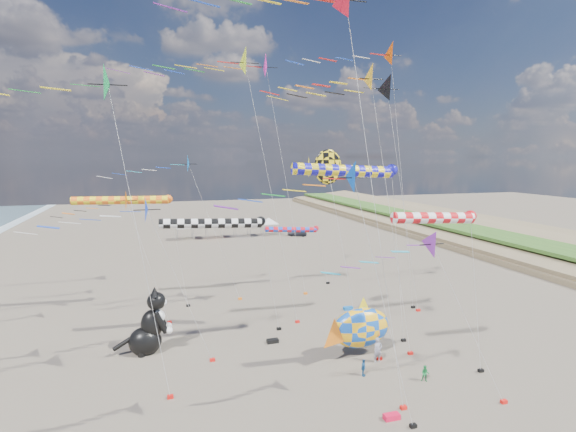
% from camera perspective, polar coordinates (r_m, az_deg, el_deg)
% --- Properties ---
extents(delta_kite_0, '(7.59, 1.81, 11.75)m').
position_cam_1_polar(delta_kite_0, '(38.92, -19.71, 1.46)').
color(delta_kite_0, '#DC5A02').
rests_on(delta_kite_0, ground).
extents(delta_kite_2, '(11.34, 2.22, 19.35)m').
position_cam_1_polar(delta_kite_2, '(26.55, -25.06, 14.63)').
color(delta_kite_2, '#169B48').
rests_on(delta_kite_2, ground).
extents(delta_kite_3, '(9.80, 1.68, 10.52)m').
position_cam_1_polar(delta_kite_3, '(25.02, 18.70, -4.50)').
color(delta_kite_3, purple).
rests_on(delta_kite_3, ground).
extents(delta_kite_4, '(12.15, 1.85, 14.64)m').
position_cam_1_polar(delta_kite_4, '(43.40, -14.05, 5.98)').
color(delta_kite_4, blue).
rests_on(delta_kite_4, ground).
extents(delta_kite_5, '(9.96, 1.88, 12.00)m').
position_cam_1_polar(delta_kite_5, '(30.52, -17.59, 0.34)').
color(delta_kite_5, blue).
rests_on(delta_kite_5, ground).
extents(delta_kite_6, '(15.25, 2.69, 24.55)m').
position_cam_1_polar(delta_kite_6, '(44.99, -4.42, 18.54)').
color(delta_kite_6, '#FF21AE').
rests_on(delta_kite_6, ground).
extents(delta_kite_7, '(13.82, 2.57, 21.40)m').
position_cam_1_polar(delta_kite_7, '(40.08, 11.24, 15.29)').
color(delta_kite_7, black).
rests_on(delta_kite_7, ground).
extents(delta_kite_8, '(10.07, 1.67, 14.29)m').
position_cam_1_polar(delta_kite_8, '(20.79, 4.65, 4.00)').
color(delta_kite_8, blue).
rests_on(delta_kite_8, ground).
extents(delta_kite_9, '(10.14, 1.94, 20.22)m').
position_cam_1_polar(delta_kite_9, '(30.58, 9.34, 16.03)').
color(delta_kite_9, yellow).
rests_on(delta_kite_9, ground).
extents(delta_kite_10, '(12.29, 2.27, 24.04)m').
position_cam_1_polar(delta_kite_10, '(41.47, 11.08, 18.89)').
color(delta_kite_10, '#E04B04').
rests_on(delta_kite_10, ground).
extents(delta_kite_11, '(14.42, 2.54, 23.05)m').
position_cam_1_polar(delta_kite_11, '(36.80, -7.61, 18.71)').
color(delta_kite_11, '#E4FF24').
rests_on(delta_kite_11, ground).
extents(windsock_0, '(7.11, 0.74, 10.98)m').
position_cam_1_polar(windsock_0, '(29.09, 18.58, -0.33)').
color(windsock_0, red).
rests_on(windsock_0, ground).
extents(windsock_1, '(9.49, 0.80, 9.62)m').
position_cam_1_polar(windsock_1, '(35.18, -9.05, -0.96)').
color(windsock_1, black).
rests_on(windsock_1, ground).
extents(windsock_2, '(9.31, 0.88, 13.79)m').
position_cam_1_polar(windsock_2, '(32.37, 7.82, 5.66)').
color(windsock_2, '#1512B8').
rests_on(windsock_2, ground).
extents(windsock_3, '(7.48, 0.61, 6.76)m').
position_cam_1_polar(windsock_3, '(48.99, 0.77, -1.78)').
color(windsock_3, red).
rests_on(windsock_3, ground).
extents(windsock_4, '(9.94, 0.78, 10.84)m').
position_cam_1_polar(windsock_4, '(42.93, -19.92, 1.85)').
color(windsock_4, orange).
rests_on(windsock_4, ground).
extents(angelfish_kite, '(3.74, 3.02, 14.88)m').
position_cam_1_polar(angelfish_kite, '(33.98, 4.78, 6.05)').
color(angelfish_kite, yellow).
rests_on(angelfish_kite, ground).
extents(cat_inflatable, '(3.59, 1.81, 4.84)m').
position_cam_1_polar(cat_inflatable, '(35.17, -17.35, -12.60)').
color(cat_inflatable, black).
rests_on(cat_inflatable, ground).
extents(fish_inflatable, '(5.99, 3.12, 4.39)m').
position_cam_1_polar(fish_inflatable, '(33.63, 9.16, -13.82)').
color(fish_inflatable, '#124EB8').
rests_on(fish_inflatable, ground).
extents(person_adult, '(0.68, 0.47, 1.78)m').
position_cam_1_polar(person_adult, '(33.37, 11.34, -16.35)').
color(person_adult, gray).
rests_on(person_adult, ground).
extents(child_green, '(0.65, 0.62, 1.06)m').
position_cam_1_polar(child_green, '(31.71, 17.03, -18.59)').
color(child_green, '#1B9042').
rests_on(child_green, ground).
extents(child_blue, '(0.66, 0.67, 1.14)m').
position_cam_1_polar(child_blue, '(31.49, 9.55, -18.46)').
color(child_blue, '#225C99').
rests_on(child_blue, ground).
extents(kite_bag_0, '(0.90, 0.44, 0.30)m').
position_cam_1_polar(kite_bag_0, '(27.59, 13.03, -23.57)').
color(kite_bag_0, red).
rests_on(kite_bag_0, ground).
extents(kite_bag_1, '(0.90, 0.44, 0.30)m').
position_cam_1_polar(kite_bag_1, '(36.11, -1.97, -15.58)').
color(kite_bag_1, black).
rests_on(kite_bag_1, ground).
extents(kite_bag_2, '(0.90, 0.44, 0.30)m').
position_cam_1_polar(kite_bag_2, '(43.53, 7.65, -11.53)').
color(kite_bag_2, blue).
rests_on(kite_bag_2, ground).
extents(tent_row, '(19.20, 4.20, 3.80)m').
position_cam_1_polar(tent_row, '(80.32, -7.65, -0.54)').
color(tent_row, white).
rests_on(tent_row, ground).
extents(parked_car, '(3.80, 2.69, 1.20)m').
position_cam_1_polar(parked_car, '(81.68, 1.17, -2.14)').
color(parked_car, '#26262D').
rests_on(parked_car, ground).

